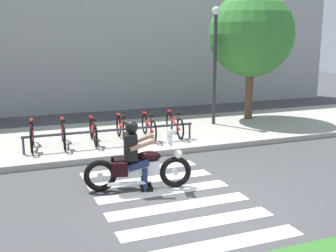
{
  "coord_description": "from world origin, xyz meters",
  "views": [
    {
      "loc": [
        -3.27,
        -6.69,
        3.08
      ],
      "look_at": [
        0.26,
        2.17,
        1.05
      ],
      "focal_mm": 44.57,
      "sensor_mm": 36.0,
      "label": 1
    }
  ],
  "objects": [
    {
      "name": "ground_plane",
      "position": [
        0.0,
        0.0,
        0.0
      ],
      "size": [
        48.0,
        48.0,
        0.0
      ],
      "primitive_type": "plane",
      "color": "#424244"
    },
    {
      "name": "crosswalk_stripe_4",
      "position": [
        -0.37,
        1.6,
        0.0
      ],
      "size": [
        2.8,
        0.4,
        0.01
      ],
      "primitive_type": "cube",
      "color": "white",
      "rests_on": "ground"
    },
    {
      "name": "motorcycle",
      "position": [
        -0.8,
        1.12,
        0.47
      ],
      "size": [
        2.19,
        0.83,
        1.26
      ],
      "color": "black",
      "rests_on": "ground"
    },
    {
      "name": "bike_rack",
      "position": [
        -0.58,
        4.18,
        0.57
      ],
      "size": [
        4.74,
        0.07,
        0.49
      ],
      "color": "#333338",
      "rests_on": "sidewalk"
    },
    {
      "name": "bicycle_3",
      "position": [
        -0.16,
        4.74,
        0.5
      ],
      "size": [
        0.48,
        1.66,
        0.77
      ],
      "color": "black",
      "rests_on": "sidewalk"
    },
    {
      "name": "crosswalk_stripe_3",
      "position": [
        -0.37,
        0.8,
        0.0
      ],
      "size": [
        2.8,
        0.4,
        0.01
      ],
      "primitive_type": "cube",
      "color": "white",
      "rests_on": "ground"
    },
    {
      "name": "bicycle_1",
      "position": [
        -1.82,
        4.74,
        0.5
      ],
      "size": [
        0.48,
        1.65,
        0.78
      ],
      "color": "black",
      "rests_on": "sidewalk"
    },
    {
      "name": "building_backdrop",
      "position": [
        0.0,
        11.15,
        4.24
      ],
      "size": [
        24.0,
        1.2,
        8.48
      ],
      "primitive_type": "cube",
      "color": "#A2A2A2",
      "rests_on": "ground"
    },
    {
      "name": "sidewalk",
      "position": [
        0.0,
        5.45,
        0.07
      ],
      "size": [
        24.0,
        4.4,
        0.15
      ],
      "primitive_type": "cube",
      "color": "#A8A399",
      "rests_on": "ground"
    },
    {
      "name": "crosswalk_stripe_1",
      "position": [
        -0.37,
        -0.8,
        0.0
      ],
      "size": [
        2.8,
        0.4,
        0.01
      ],
      "primitive_type": "cube",
      "color": "white",
      "rests_on": "ground"
    },
    {
      "name": "rider",
      "position": [
        -0.88,
        1.14,
        0.84
      ],
      "size": [
        0.71,
        0.63,
        1.45
      ],
      "color": "black",
      "rests_on": "ground"
    },
    {
      "name": "crosswalk_stripe_0",
      "position": [
        -0.37,
        -1.6,
        0.0
      ],
      "size": [
        2.8,
        0.4,
        0.01
      ],
      "primitive_type": "cube",
      "color": "white",
      "rests_on": "ground"
    },
    {
      "name": "bicycle_4",
      "position": [
        0.67,
        4.74,
        0.5
      ],
      "size": [
        0.48,
        1.72,
        0.76
      ],
      "color": "black",
      "rests_on": "sidewalk"
    },
    {
      "name": "street_lamp",
      "position": [
        3.42,
        5.85,
        2.49
      ],
      "size": [
        0.28,
        0.28,
        4.08
      ],
      "color": "#2D2D33",
      "rests_on": "ground"
    },
    {
      "name": "tree_near_rack",
      "position": [
        5.07,
        6.25,
        3.18
      ],
      "size": [
        3.02,
        3.02,
        4.7
      ],
      "color": "brown",
      "rests_on": "ground"
    },
    {
      "name": "crosswalk_stripe_2",
      "position": [
        -0.37,
        0.0,
        0.0
      ],
      "size": [
        2.8,
        0.4,
        0.01
      ],
      "primitive_type": "cube",
      "color": "white",
      "rests_on": "ground"
    },
    {
      "name": "crosswalk_stripe_5",
      "position": [
        -0.37,
        2.4,
        0.0
      ],
      "size": [
        2.8,
        0.4,
        0.01
      ],
      "primitive_type": "cube",
      "color": "white",
      "rests_on": "ground"
    },
    {
      "name": "bicycle_5",
      "position": [
        1.5,
        4.74,
        0.5
      ],
      "size": [
        0.48,
        1.72,
        0.76
      ],
      "color": "black",
      "rests_on": "sidewalk"
    },
    {
      "name": "bicycle_0",
      "position": [
        -2.65,
        4.74,
        0.51
      ],
      "size": [
        0.48,
        1.64,
        0.8
      ],
      "color": "black",
      "rests_on": "sidewalk"
    },
    {
      "name": "bicycle_2",
      "position": [
        -0.99,
        4.74,
        0.5
      ],
      "size": [
        0.48,
        1.63,
        0.75
      ],
      "color": "black",
      "rests_on": "sidewalk"
    }
  ]
}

